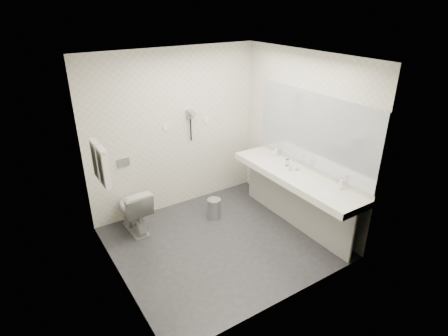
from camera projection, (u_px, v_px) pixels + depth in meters
floor at (221, 242)px, 5.16m from camera, size 2.80×2.80×0.00m
ceiling at (220, 58)px, 4.11m from camera, size 2.80×2.80×0.00m
wall_back at (175, 132)px, 5.63m from camera, size 2.80×0.00×2.80m
wall_front at (291, 205)px, 3.64m from camera, size 2.80×0.00×2.80m
wall_left at (110, 189)px, 3.94m from camera, size 0.00×2.60×2.60m
wall_right at (302, 139)px, 5.32m from camera, size 0.00×2.60×2.60m
vanity_counter at (295, 177)px, 5.22m from camera, size 0.55×2.20×0.10m
vanity_panel at (294, 202)px, 5.42m from camera, size 0.03×2.15×0.75m
vanity_post_near at (352, 237)px, 4.64m from camera, size 0.06×0.06×0.75m
vanity_post_far at (253, 176)px, 6.22m from camera, size 0.06×0.06×0.75m
mirror at (313, 130)px, 5.08m from camera, size 0.02×2.20×1.05m
basin_near at (330, 193)px, 4.71m from camera, size 0.40×0.31×0.05m
basin_far at (266, 159)px, 5.71m from camera, size 0.40×0.31×0.05m
faucet_near at (341, 183)px, 4.77m from camera, size 0.04×0.04×0.15m
faucet_far at (276, 151)px, 5.76m from camera, size 0.04×0.04×0.15m
soap_bottle_a at (290, 168)px, 5.28m from camera, size 0.06×0.06×0.09m
soap_bottle_b at (297, 168)px, 5.30m from camera, size 0.09×0.09×0.08m
glass_left at (287, 163)px, 5.44m from camera, size 0.07×0.07×0.10m
toilet at (133, 209)px, 5.30m from camera, size 0.41×0.70×0.70m
flush_plate at (123, 162)px, 5.32m from camera, size 0.18×0.02×0.12m
pedal_bin at (214, 209)px, 5.70m from camera, size 0.27×0.27×0.29m
bin_lid at (214, 200)px, 5.63m from camera, size 0.21×0.21×0.02m
towel_rail at (97, 146)px, 4.26m from camera, size 0.02×0.62×0.02m
towel_near at (104, 167)px, 4.25m from camera, size 0.07×0.24×0.48m
towel_far at (97, 159)px, 4.47m from camera, size 0.07×0.24×0.48m
dryer_cradle at (190, 114)px, 5.62m from camera, size 0.10×0.04×0.14m
dryer_barrel at (192, 113)px, 5.55m from camera, size 0.08×0.14×0.08m
dryer_cord at (191, 130)px, 5.71m from camera, size 0.02×0.02×0.35m
switch_plate_a at (166, 128)px, 5.50m from camera, size 0.09×0.02×0.09m
switch_plate_b at (206, 120)px, 5.85m from camera, size 0.09×0.02×0.09m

